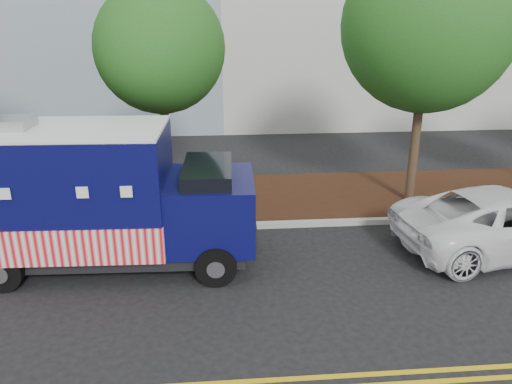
{
  "coord_description": "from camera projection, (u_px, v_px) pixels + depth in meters",
  "views": [
    {
      "loc": [
        1.57,
        -10.76,
        5.49
      ],
      "look_at": [
        2.53,
        0.6,
        1.32
      ],
      "focal_mm": 35.0,
      "sensor_mm": 36.0,
      "label": 1
    }
  ],
  "objects": [
    {
      "name": "ground",
      "position": [
        152.0,
        256.0,
        11.83
      ],
      "size": [
        120.0,
        120.0,
        0.0
      ],
      "primitive_type": "plane",
      "color": "black",
      "rests_on": "ground"
    },
    {
      "name": "curb",
      "position": [
        158.0,
        229.0,
        13.12
      ],
      "size": [
        120.0,
        0.18,
        0.15
      ],
      "primitive_type": "cube",
      "color": "#9E9E99",
      "rests_on": "ground"
    },
    {
      "name": "mulch_strip",
      "position": [
        165.0,
        200.0,
        15.08
      ],
      "size": [
        120.0,
        4.0,
        0.15
      ],
      "primitive_type": "cube",
      "color": "black",
      "rests_on": "ground"
    },
    {
      "name": "tree_b",
      "position": [
        160.0,
        49.0,
        13.53
      ],
      "size": [
        3.55,
        3.55,
        6.29
      ],
      "color": "#38281C",
      "rests_on": "ground"
    },
    {
      "name": "tree_c",
      "position": [
        428.0,
        26.0,
        13.21
      ],
      "size": [
        4.6,
        4.6,
        7.4
      ],
      "color": "#38281C",
      "rests_on": "ground"
    },
    {
      "name": "food_truck",
      "position": [
        94.0,
        201.0,
        10.95
      ],
      "size": [
        6.55,
        2.66,
        3.41
      ],
      "rotation": [
        0.0,
        0.0,
        -0.03
      ],
      "color": "black",
      "rests_on": "ground"
    },
    {
      "name": "white_car",
      "position": [
        509.0,
        221.0,
        11.9
      ],
      "size": [
        5.67,
        3.14,
        1.5
      ],
      "primitive_type": "imported",
      "rotation": [
        0.0,
        0.0,
        1.69
      ],
      "color": "white",
      "rests_on": "ground"
    }
  ]
}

